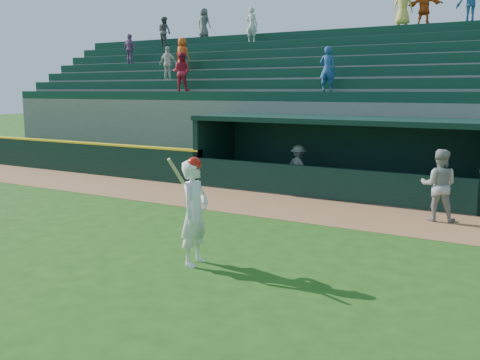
# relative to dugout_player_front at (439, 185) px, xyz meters

# --- Properties ---
(ground) EXTENTS (120.00, 120.00, 0.00)m
(ground) POSITION_rel_dugout_player_front_xyz_m (-3.68, -5.36, -0.93)
(ground) COLOR #214D13
(ground) RESTS_ON ground
(warning_track) EXTENTS (40.00, 3.00, 0.01)m
(warning_track) POSITION_rel_dugout_player_front_xyz_m (-3.68, -0.46, -0.92)
(warning_track) COLOR #97623C
(warning_track) RESTS_ON ground
(field_wall_left) EXTENTS (15.50, 0.30, 1.20)m
(field_wall_left) POSITION_rel_dugout_player_front_xyz_m (-15.93, 1.19, -0.33)
(field_wall_left) COLOR black
(field_wall_left) RESTS_ON ground
(wall_stripe_left) EXTENTS (15.50, 0.32, 0.06)m
(wall_stripe_left) POSITION_rel_dugout_player_front_xyz_m (-15.93, 1.19, 0.30)
(wall_stripe_left) COLOR yellow
(wall_stripe_left) RESTS_ON field_wall_left
(dugout_player_front) EXTENTS (1.00, 0.83, 1.85)m
(dugout_player_front) POSITION_rel_dugout_player_front_xyz_m (0.00, 0.00, 0.00)
(dugout_player_front) COLOR #999894
(dugout_player_front) RESTS_ON ground
(dugout_player_inside) EXTENTS (1.10, 0.86, 1.49)m
(dugout_player_inside) POSITION_rel_dugout_player_front_xyz_m (-4.95, 2.36, -0.18)
(dugout_player_inside) COLOR #9B9A96
(dugout_player_inside) RESTS_ON ground
(dugout) EXTENTS (9.40, 2.80, 2.46)m
(dugout) POSITION_rel_dugout_player_front_xyz_m (-3.68, 2.64, 0.43)
(dugout) COLOR slate
(dugout) RESTS_ON ground
(stands) EXTENTS (34.50, 6.31, 7.61)m
(stands) POSITION_rel_dugout_player_front_xyz_m (-3.69, 7.21, 1.48)
(stands) COLOR slate
(stands) RESTS_ON ground
(batter_at_plate) EXTENTS (0.58, 0.86, 2.10)m
(batter_at_plate) POSITION_rel_dugout_player_front_xyz_m (-3.38, -5.99, 0.11)
(batter_at_plate) COLOR white
(batter_at_plate) RESTS_ON ground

